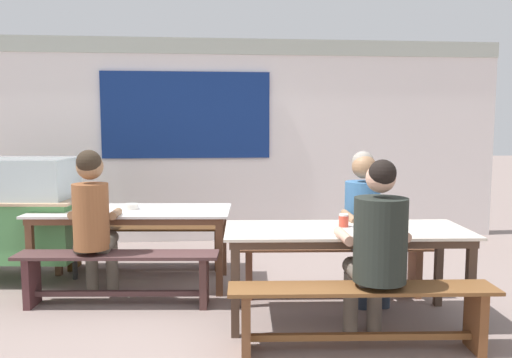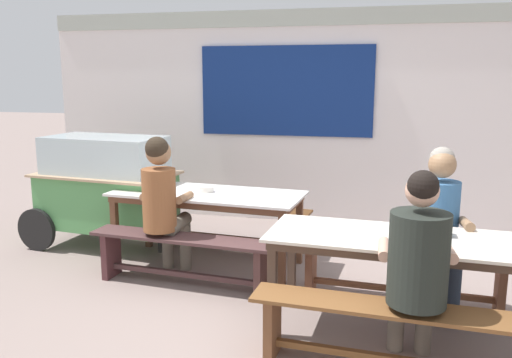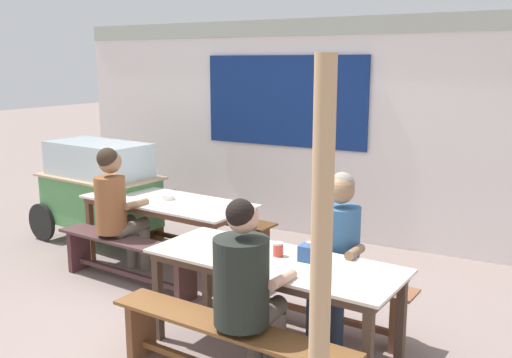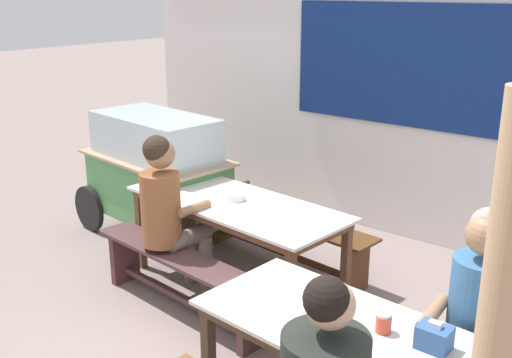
{
  "view_description": "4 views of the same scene",
  "coord_description": "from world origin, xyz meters",
  "px_view_note": "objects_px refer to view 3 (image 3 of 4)",
  "views": [
    {
      "loc": [
        -0.24,
        -3.91,
        1.53
      ],
      "look_at": [
        0.18,
        0.66,
        1.04
      ],
      "focal_mm": 35.72,
      "sensor_mm": 36.0,
      "label": 1
    },
    {
      "loc": [
        0.63,
        -3.81,
        1.83
      ],
      "look_at": [
        -0.32,
        0.23,
        1.02
      ],
      "focal_mm": 37.08,
      "sensor_mm": 36.0,
      "label": 2
    },
    {
      "loc": [
        2.6,
        -3.57,
        2.11
      ],
      "look_at": [
        0.25,
        0.6,
        1.13
      ],
      "focal_mm": 39.9,
      "sensor_mm": 36.0,
      "label": 3
    },
    {
      "loc": [
        1.94,
        -2.46,
        2.33
      ],
      "look_at": [
        -0.43,
        0.5,
        1.12
      ],
      "focal_mm": 42.63,
      "sensor_mm": 36.0,
      "label": 4
    }
  ],
  "objects_px": {
    "bench_near_front": "(228,346)",
    "tissue_box": "(310,253)",
    "bench_near_back": "(310,290)",
    "bench_far_front": "(128,254)",
    "food_cart": "(99,186)",
    "person_near_front": "(246,283)",
    "person_right_near_table": "(337,245)",
    "dining_table_near": "(273,268)",
    "bench_far_back": "(203,227)",
    "wooden_support_post": "(320,289)",
    "condiment_jar": "(278,249)",
    "soup_bowl": "(168,197)",
    "person_left_back_turned": "(116,204)",
    "dining_table_far": "(168,207)"
  },
  "relations": [
    {
      "from": "bench_near_back",
      "to": "bench_near_front",
      "type": "height_order",
      "value": "same"
    },
    {
      "from": "food_cart",
      "to": "bench_near_front",
      "type": "bearing_deg",
      "value": -32.76
    },
    {
      "from": "bench_near_front",
      "to": "person_near_front",
      "type": "bearing_deg",
      "value": 24.81
    },
    {
      "from": "bench_near_front",
      "to": "bench_far_back",
      "type": "bearing_deg",
      "value": 127.75
    },
    {
      "from": "bench_far_back",
      "to": "condiment_jar",
      "type": "distance_m",
      "value": 2.37
    },
    {
      "from": "dining_table_near",
      "to": "bench_near_back",
      "type": "bearing_deg",
      "value": 86.12
    },
    {
      "from": "bench_near_back",
      "to": "food_cart",
      "type": "height_order",
      "value": "food_cart"
    },
    {
      "from": "dining_table_near",
      "to": "bench_far_back",
      "type": "height_order",
      "value": "dining_table_near"
    },
    {
      "from": "bench_far_front",
      "to": "wooden_support_post",
      "type": "distance_m",
      "value": 3.2
    },
    {
      "from": "bench_far_back",
      "to": "soup_bowl",
      "type": "xyz_separation_m",
      "value": [
        -0.06,
        -0.54,
        0.46
      ]
    },
    {
      "from": "person_right_near_table",
      "to": "person_near_front",
      "type": "xyz_separation_m",
      "value": [
        -0.22,
        -1.0,
        -0.0
      ]
    },
    {
      "from": "soup_bowl",
      "to": "person_left_back_turned",
      "type": "bearing_deg",
      "value": -116.27
    },
    {
      "from": "bench_far_back",
      "to": "bench_near_back",
      "type": "relative_size",
      "value": 1.03
    },
    {
      "from": "dining_table_near",
      "to": "wooden_support_post",
      "type": "xyz_separation_m",
      "value": [
        0.83,
        -1.12,
        0.42
      ]
    },
    {
      "from": "dining_table_far",
      "to": "condiment_jar",
      "type": "xyz_separation_m",
      "value": [
        1.78,
        -0.98,
        0.12
      ]
    },
    {
      "from": "person_right_near_table",
      "to": "condiment_jar",
      "type": "xyz_separation_m",
      "value": [
        -0.3,
        -0.41,
        0.04
      ]
    },
    {
      "from": "condiment_jar",
      "to": "soup_bowl",
      "type": "distance_m",
      "value": 2.05
    },
    {
      "from": "person_near_front",
      "to": "condiment_jar",
      "type": "relative_size",
      "value": 12.72
    },
    {
      "from": "dining_table_far",
      "to": "person_left_back_turned",
      "type": "relative_size",
      "value": 1.43
    },
    {
      "from": "dining_table_near",
      "to": "soup_bowl",
      "type": "bearing_deg",
      "value": 149.04
    },
    {
      "from": "bench_far_back",
      "to": "wooden_support_post",
      "type": "xyz_separation_m",
      "value": [
        2.56,
        -2.74,
        0.78
      ]
    },
    {
      "from": "bench_near_front",
      "to": "tissue_box",
      "type": "distance_m",
      "value": 0.87
    },
    {
      "from": "dining_table_near",
      "to": "person_near_front",
      "type": "relative_size",
      "value": 1.46
    },
    {
      "from": "bench_near_back",
      "to": "bench_near_front",
      "type": "relative_size",
      "value": 0.96
    },
    {
      "from": "bench_near_front",
      "to": "tissue_box",
      "type": "xyz_separation_m",
      "value": [
        0.29,
        0.66,
        0.48
      ]
    },
    {
      "from": "dining_table_near",
      "to": "food_cart",
      "type": "height_order",
      "value": "food_cart"
    },
    {
      "from": "bench_near_front",
      "to": "wooden_support_post",
      "type": "height_order",
      "value": "wooden_support_post"
    },
    {
      "from": "bench_near_back",
      "to": "bench_near_front",
      "type": "xyz_separation_m",
      "value": [
        -0.08,
        -1.13,
        0.01
      ]
    },
    {
      "from": "bench_near_back",
      "to": "bench_far_front",
      "type": "bearing_deg",
      "value": -177.52
    },
    {
      "from": "soup_bowl",
      "to": "bench_near_front",
      "type": "bearing_deg",
      "value": -43.1
    },
    {
      "from": "bench_far_back",
      "to": "soup_bowl",
      "type": "distance_m",
      "value": 0.71
    },
    {
      "from": "bench_far_front",
      "to": "person_near_front",
      "type": "bearing_deg",
      "value": -27.76
    },
    {
      "from": "soup_bowl",
      "to": "person_near_front",
      "type": "bearing_deg",
      "value": -40.44
    },
    {
      "from": "person_right_near_table",
      "to": "person_left_back_turned",
      "type": "bearing_deg",
      "value": 177.69
    },
    {
      "from": "person_right_near_table",
      "to": "person_near_front",
      "type": "height_order",
      "value": "person_near_front"
    },
    {
      "from": "dining_table_far",
      "to": "bench_near_back",
      "type": "distance_m",
      "value": 1.92
    },
    {
      "from": "bench_near_back",
      "to": "bench_far_back",
      "type": "bearing_deg",
      "value": 149.28
    },
    {
      "from": "bench_far_front",
      "to": "bench_near_back",
      "type": "xyz_separation_m",
      "value": [
        1.87,
        0.08,
        -0.01
      ]
    },
    {
      "from": "food_cart",
      "to": "person_near_front",
      "type": "relative_size",
      "value": 1.4
    },
    {
      "from": "bench_far_front",
      "to": "bench_near_back",
      "type": "height_order",
      "value": "same"
    },
    {
      "from": "bench_far_back",
      "to": "bench_near_back",
      "type": "xyz_separation_m",
      "value": [
        1.77,
        -1.05,
        -0.01
      ]
    },
    {
      "from": "bench_far_front",
      "to": "bench_near_back",
      "type": "distance_m",
      "value": 1.87
    },
    {
      "from": "bench_near_back",
      "to": "person_left_back_turned",
      "type": "bearing_deg",
      "value": 179.61
    },
    {
      "from": "bench_near_back",
      "to": "condiment_jar",
      "type": "height_order",
      "value": "condiment_jar"
    },
    {
      "from": "bench_far_front",
      "to": "bench_near_front",
      "type": "bearing_deg",
      "value": -30.46
    },
    {
      "from": "bench_far_back",
      "to": "food_cart",
      "type": "bearing_deg",
      "value": -168.62
    },
    {
      "from": "bench_near_back",
      "to": "person_near_front",
      "type": "distance_m",
      "value": 1.17
    },
    {
      "from": "wooden_support_post",
      "to": "bench_far_front",
      "type": "bearing_deg",
      "value": 148.81
    },
    {
      "from": "bench_far_front",
      "to": "condiment_jar",
      "type": "distance_m",
      "value": 1.93
    },
    {
      "from": "dining_table_near",
      "to": "bench_far_back",
      "type": "distance_m",
      "value": 2.39
    }
  ]
}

